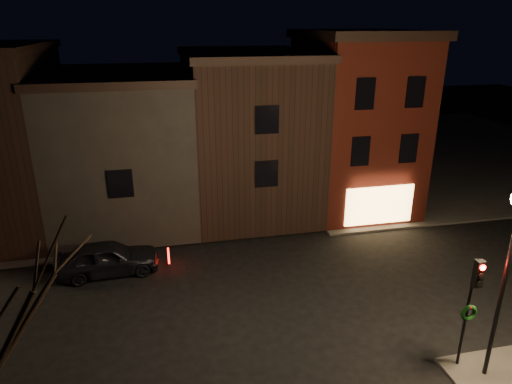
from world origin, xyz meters
TOP-DOWN VIEW (x-y plane):
  - ground at (0.00, 0.00)m, footprint 120.00×120.00m
  - sidewalk_far_right at (20.00, 20.00)m, footprint 30.00×30.00m
  - corner_building at (8.00, 9.47)m, footprint 6.50×8.50m
  - row_building_a at (1.50, 10.50)m, footprint 7.30×10.30m
  - row_building_b at (-5.75, 10.50)m, footprint 7.80×10.30m
  - traffic_signal at (5.60, -5.51)m, footprint 0.58×0.38m
  - parked_car_a at (-6.50, 3.54)m, footprint 4.75×2.18m

SIDE VIEW (x-z plane):
  - ground at x=0.00m, z-range 0.00..0.00m
  - sidewalk_far_right at x=20.00m, z-range 0.00..0.12m
  - parked_car_a at x=-6.50m, z-range 0.00..1.58m
  - traffic_signal at x=5.60m, z-range 0.78..4.83m
  - row_building_b at x=-5.75m, z-range 0.13..8.53m
  - row_building_a at x=1.50m, z-range 0.13..9.53m
  - corner_building at x=8.00m, z-range 0.15..10.65m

